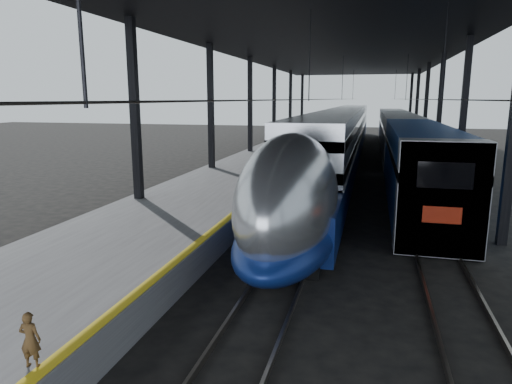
% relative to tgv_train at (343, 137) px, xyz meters
% --- Properties ---
extents(ground, '(160.00, 160.00, 0.00)m').
position_rel_tgv_train_xyz_m(ground, '(-2.00, -28.35, -2.15)').
color(ground, black).
rests_on(ground, ground).
extents(platform, '(6.00, 80.00, 1.00)m').
position_rel_tgv_train_xyz_m(platform, '(-5.50, -8.35, -1.65)').
color(platform, '#4C4C4F').
rests_on(platform, ground).
extents(yellow_strip, '(0.30, 80.00, 0.01)m').
position_rel_tgv_train_xyz_m(yellow_strip, '(-2.70, -8.35, -1.15)').
color(yellow_strip, gold).
rests_on(yellow_strip, platform).
extents(rails, '(6.52, 80.00, 0.16)m').
position_rel_tgv_train_xyz_m(rails, '(2.50, -8.35, -2.07)').
color(rails, slate).
rests_on(rails, ground).
extents(canopy, '(18.00, 75.00, 9.47)m').
position_rel_tgv_train_xyz_m(canopy, '(-0.10, -8.35, 6.96)').
color(canopy, black).
rests_on(canopy, ground).
extents(tgv_train, '(3.21, 65.20, 4.61)m').
position_rel_tgv_train_xyz_m(tgv_train, '(0.00, 0.00, 0.00)').
color(tgv_train, silver).
rests_on(tgv_train, ground).
extents(second_train, '(3.01, 56.05, 4.15)m').
position_rel_tgv_train_xyz_m(second_train, '(5.00, 1.43, -0.05)').
color(second_train, navy).
rests_on(second_train, ground).
extents(child, '(0.40, 0.30, 1.01)m').
position_rel_tgv_train_xyz_m(child, '(-2.94, -36.13, -0.65)').
color(child, '#4A3318').
rests_on(child, platform).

